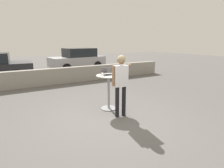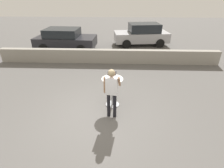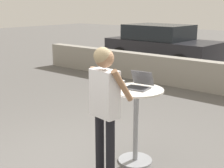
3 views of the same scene
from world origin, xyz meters
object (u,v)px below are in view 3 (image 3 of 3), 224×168
coffee_mug (122,84)px  cafe_table (136,115)px  standing_person (105,99)px  laptop (139,84)px  parked_car_near_street (161,45)px

coffee_mug → cafe_table: bearing=7.6°
standing_person → coffee_mug: bearing=110.0°
laptop → standing_person: (0.01, -0.73, -0.04)m
cafe_table → coffee_mug: coffee_mug is taller
cafe_table → parked_car_near_street: bearing=118.0°
laptop → parked_car_near_street: 7.37m
parked_car_near_street → standing_person: bearing=-64.2°
laptop → standing_person: standing_person is taller
coffee_mug → standing_person: 0.67m
cafe_table → coffee_mug: size_ratio=9.26×
coffee_mug → standing_person: (0.23, -0.63, -0.03)m
cafe_table → standing_person: bearing=-89.7°
cafe_table → laptop: size_ratio=2.85×
cafe_table → standing_person: size_ratio=0.63×
cafe_table → coffee_mug: (-0.23, -0.03, 0.41)m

